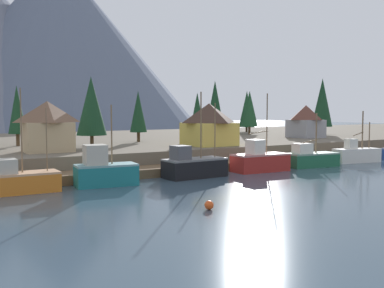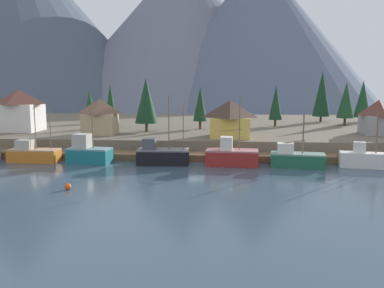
{
  "view_description": "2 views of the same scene",
  "coord_description": "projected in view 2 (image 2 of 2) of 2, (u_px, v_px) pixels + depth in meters",
  "views": [
    {
      "loc": [
        -31.16,
        -44.49,
        7.53
      ],
      "look_at": [
        -1.09,
        3.97,
        3.26
      ],
      "focal_mm": 42.3,
      "sensor_mm": 36.0,
      "label": 1
    },
    {
      "loc": [
        4.33,
        -56.83,
        11.04
      ],
      "look_at": [
        -0.62,
        2.26,
        2.29
      ],
      "focal_mm": 37.88,
      "sensor_mm": 36.0,
      "label": 2
    }
  ],
  "objects": [
    {
      "name": "conifer_mid_left",
      "position": [
        200.0,
        104.0,
        77.58
      ],
      "size": [
        2.7,
        2.7,
        8.08
      ],
      "color": "#4C3823",
      "rests_on": "shoreline_bank"
    },
    {
      "name": "mountain_west_peak",
      "position": [
        8.0,
        15.0,
        194.88
      ],
      "size": [
        150.34,
        150.34,
        87.89
      ],
      "primitive_type": "cone",
      "color": "#475160",
      "rests_on": "ground_plane"
    },
    {
      "name": "conifer_centre",
      "position": [
        346.0,
        100.0,
        83.77
      ],
      "size": [
        3.53,
        3.53,
        9.07
      ],
      "color": "#4C3823",
      "rests_on": "shoreline_bank"
    },
    {
      "name": "conifer_back_right",
      "position": [
        276.0,
        103.0,
        82.44
      ],
      "size": [
        2.68,
        2.68,
        8.37
      ],
      "color": "#4C3823",
      "rests_on": "shoreline_bank"
    },
    {
      "name": "conifer_far_right",
      "position": [
        146.0,
        101.0,
        73.14
      ],
      "size": [
        4.14,
        4.14,
        9.66
      ],
      "color": "#4C3823",
      "rests_on": "shoreline_bank"
    },
    {
      "name": "mountain_east_peak",
      "position": [
        258.0,
        34.0,
        183.53
      ],
      "size": [
        110.74,
        110.74,
        66.98
      ],
      "primitive_type": "cone",
      "color": "slate",
      "rests_on": "ground_plane"
    },
    {
      "name": "dock",
      "position": [
        196.0,
        156.0,
        59.89
      ],
      "size": [
        80.0,
        4.0,
        1.6
      ],
      "color": "brown",
      "rests_on": "ground_plane"
    },
    {
      "name": "fishing_boat_red",
      "position": [
        231.0,
        156.0,
        55.58
      ],
      "size": [
        7.23,
        3.35,
        9.59
      ],
      "rotation": [
        0.0,
        0.0,
        -0.05
      ],
      "color": "maroon",
      "rests_on": "ground_plane"
    },
    {
      "name": "fishing_boat_black",
      "position": [
        162.0,
        155.0,
        56.37
      ],
      "size": [
        7.22,
        3.36,
        9.59
      ],
      "rotation": [
        0.0,
        0.0,
        0.04
      ],
      "color": "black",
      "rests_on": "ground_plane"
    },
    {
      "name": "conifer_near_right",
      "position": [
        363.0,
        99.0,
        91.73
      ],
      "size": [
        3.65,
        3.65,
        9.5
      ],
      "color": "#4C3823",
      "rests_on": "shoreline_bank"
    },
    {
      "name": "mountain_central_peak",
      "position": [
        182.0,
        33.0,
        202.8
      ],
      "size": [
        130.59,
        130.59,
        73.55
      ],
      "primitive_type": "cone",
      "color": "slate",
      "rests_on": "ground_plane"
    },
    {
      "name": "shoreline_bank",
      "position": [
        206.0,
        129.0,
        89.36
      ],
      "size": [
        400.0,
        56.0,
        2.5
      ],
      "primitive_type": "cube",
      "color": "#665B4C",
      "rests_on": "ground_plane"
    },
    {
      "name": "conifer_far_left",
      "position": [
        322.0,
        94.0,
        92.09
      ],
      "size": [
        3.91,
        3.91,
        11.57
      ],
      "color": "#4C3823",
      "rests_on": "shoreline_bank"
    },
    {
      "name": "conifer_near_left",
      "position": [
        111.0,
        102.0,
        80.36
      ],
      "size": [
        2.48,
        2.48,
        8.53
      ],
      "color": "#4C3823",
      "rests_on": "shoreline_bank"
    },
    {
      "name": "fishing_boat_teal",
      "position": [
        88.0,
        153.0,
        57.18
      ],
      "size": [
        6.32,
        3.49,
        8.08
      ],
      "rotation": [
        0.0,
        0.0,
        -0.12
      ],
      "color": "#196B70",
      "rests_on": "ground_plane"
    },
    {
      "name": "house_white",
      "position": [
        20.0,
        110.0,
        74.36
      ],
      "size": [
        7.44,
        6.64,
        7.65
      ],
      "color": "silver",
      "rests_on": "shoreline_bank"
    },
    {
      "name": "fishing_boat_green",
      "position": [
        296.0,
        158.0,
        54.73
      ],
      "size": [
        7.4,
        3.71,
        7.15
      ],
      "rotation": [
        0.0,
        0.0,
        -0.13
      ],
      "color": "#1E5B3D",
      "rests_on": "ground_plane"
    },
    {
      "name": "ground_plane",
      "position": [
        203.0,
        145.0,
        77.79
      ],
      "size": [
        400.0,
        400.0,
        1.0
      ],
      "primitive_type": "cube",
      "color": "#384C5B"
    },
    {
      "name": "house_yellow",
      "position": [
        230.0,
        118.0,
        65.75
      ],
      "size": [
        6.51,
        6.53,
        6.02
      ],
      "color": "gold",
      "rests_on": "shoreline_bank"
    },
    {
      "name": "fishing_boat_white",
      "position": [
        367.0,
        159.0,
        54.1
      ],
      "size": [
        7.38,
        3.44,
        7.43
      ],
      "rotation": [
        0.0,
        0.0,
        -0.17
      ],
      "color": "silver",
      "rests_on": "ground_plane"
    },
    {
      "name": "house_grey",
      "position": [
        378.0,
        117.0,
        69.58
      ],
      "size": [
        5.31,
        5.66,
        5.95
      ],
      "color": "gray",
      "rests_on": "shoreline_bank"
    },
    {
      "name": "channel_buoy",
      "position": [
        68.0,
        187.0,
        42.73
      ],
      "size": [
        0.7,
        0.7,
        0.7
      ],
      "primitive_type": "sphere",
      "color": "#E04C19",
      "rests_on": "ground_plane"
    },
    {
      "name": "fishing_boat_orange",
      "position": [
        33.0,
        154.0,
        58.21
      ],
      "size": [
        7.14,
        2.85,
        9.55
      ],
      "rotation": [
        0.0,
        0.0,
        -0.02
      ],
      "color": "#CC6B1E",
      "rests_on": "ground_plane"
    },
    {
      "name": "conifer_mid_right",
      "position": [
        90.0,
        104.0,
        88.04
      ],
      "size": [
        2.64,
        2.64,
        7.35
      ],
      "color": "#4C3823",
      "rests_on": "shoreline_bank"
    },
    {
      "name": "house_tan",
      "position": [
        100.0,
        116.0,
        69.42
      ],
      "size": [
        5.76,
        4.55,
        6.13
      ],
      "color": "tan",
      "rests_on": "shoreline_bank"
    }
  ]
}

